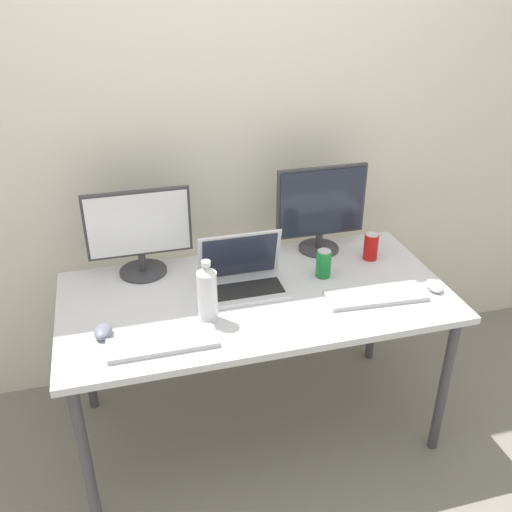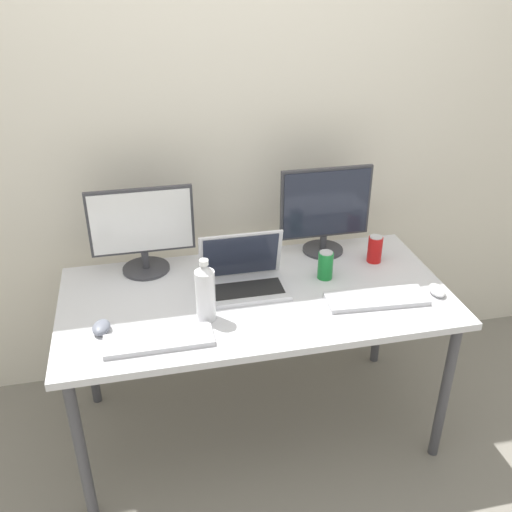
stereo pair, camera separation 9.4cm
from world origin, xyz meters
TOP-DOWN VIEW (x-y plane):
  - ground_plane at (0.00, 0.00)m, footprint 16.00×16.00m
  - wall_back at (0.00, 0.59)m, footprint 7.00×0.08m
  - work_desk at (0.00, 0.00)m, footprint 1.61×0.80m
  - monitor_left at (-0.44, 0.30)m, footprint 0.45×0.21m
  - monitor_center at (0.39, 0.30)m, footprint 0.43×0.19m
  - laptop_silver at (-0.04, 0.06)m, footprint 0.35×0.23m
  - keyboard_main at (0.47, -0.16)m, footprint 0.42×0.17m
  - keyboard_aux at (-0.42, -0.25)m, footprint 0.40×0.13m
  - mouse_by_keyboard at (0.74, -0.16)m, footprint 0.07×0.10m
  - mouse_by_laptop at (-0.62, -0.13)m, footprint 0.08×0.11m
  - water_bottle at (-0.23, -0.13)m, footprint 0.08×0.08m
  - soda_can_near_keyboard at (0.32, 0.07)m, footprint 0.07×0.07m
  - soda_can_by_laptop at (0.59, 0.16)m, footprint 0.07×0.07m

SIDE VIEW (x-z plane):
  - ground_plane at x=0.00m, z-range 0.00..0.00m
  - work_desk at x=0.00m, z-range 0.31..1.05m
  - keyboard_main at x=0.47m, z-range 0.74..0.76m
  - keyboard_aux at x=-0.42m, z-range 0.74..0.76m
  - mouse_by_keyboard at x=0.74m, z-range 0.74..0.77m
  - mouse_by_laptop at x=-0.62m, z-range 0.74..0.78m
  - laptop_silver at x=-0.04m, z-range 0.68..0.92m
  - soda_can_near_keyboard at x=0.32m, z-range 0.74..0.87m
  - soda_can_by_laptop at x=0.59m, z-range 0.74..0.87m
  - water_bottle at x=-0.23m, z-range 0.73..0.99m
  - monitor_left at x=-0.44m, z-range 0.75..1.14m
  - monitor_center at x=0.39m, z-range 0.75..1.17m
  - wall_back at x=0.00m, z-range 0.00..2.60m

